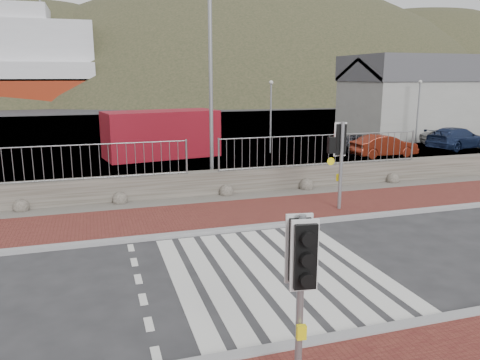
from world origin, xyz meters
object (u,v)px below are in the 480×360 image
object	(u,v)px
traffic_signal_near	(301,267)
streetlight	(214,67)
shipping_container	(161,134)
car_c	(456,138)
car_d	(454,138)
car_b	(384,146)
car_a	(362,144)
traffic_signal_far	(341,147)

from	to	relation	value
traffic_signal_near	streetlight	size ratio (longest dim) A/B	0.31
traffic_signal_near	shipping_container	xyz separation A→B (m)	(0.99, 20.29, -0.60)
traffic_signal_near	streetlight	xyz separation A→B (m)	(1.91, 12.00, 2.81)
traffic_signal_near	car_c	size ratio (longest dim) A/B	0.57
shipping_container	car_d	xyz separation A→B (m)	(18.13, -1.68, -0.70)
traffic_signal_near	car_b	xyz separation A→B (m)	(12.72, 16.71, -1.26)
traffic_signal_near	car_d	distance (m)	26.71
car_a	car_d	distance (m)	7.01
car_a	car_b	world-z (taller)	car_b
car_c	shipping_container	bearing A→B (deg)	64.07
traffic_signal_far	car_d	world-z (taller)	traffic_signal_far
streetlight	shipping_container	distance (m)	9.01
traffic_signal_far	car_d	bearing A→B (deg)	-139.90
shipping_container	car_d	distance (m)	18.22
shipping_container	car_b	bearing A→B (deg)	-27.32
car_d	traffic_signal_far	bearing A→B (deg)	140.65
streetlight	car_a	world-z (taller)	streetlight
traffic_signal_near	traffic_signal_far	xyz separation A→B (m)	(5.02, 7.91, 0.27)
traffic_signal_near	car_a	distance (m)	21.74
car_d	streetlight	bearing A→B (deg)	124.46
streetlight	car_d	xyz separation A→B (m)	(17.20, 6.61, -4.12)
car_d	car_a	bearing A→B (deg)	108.47
car_c	car_d	xyz separation A→B (m)	(0.53, 0.76, -0.10)
traffic_signal_near	car_a	size ratio (longest dim) A/B	0.77
traffic_signal_near	streetlight	distance (m)	12.47
streetlight	car_b	xyz separation A→B (m)	(10.81, 4.70, -4.07)
traffic_signal_far	car_a	bearing A→B (deg)	-122.31
car_b	car_a	bearing A→B (deg)	23.28
traffic_signal_far	car_d	xyz separation A→B (m)	(14.10, 10.69, -1.58)
traffic_signal_far	car_c	distance (m)	16.88
traffic_signal_far	car_b	world-z (taller)	traffic_signal_far
car_a	car_b	size ratio (longest dim) A/B	0.92
traffic_signal_near	car_b	size ratio (longest dim) A/B	0.71
traffic_signal_near	shipping_container	world-z (taller)	traffic_signal_near
shipping_container	car_c	world-z (taller)	shipping_container
shipping_container	car_a	bearing A→B (deg)	-21.96
car_a	car_b	bearing A→B (deg)	-147.69
streetlight	car_d	size ratio (longest dim) A/B	2.08
car_b	streetlight	bearing A→B (deg)	112.43
shipping_container	streetlight	bearing A→B (deg)	-94.00
traffic_signal_near	car_d	world-z (taller)	traffic_signal_near
car_c	streetlight	bearing A→B (deg)	91.28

